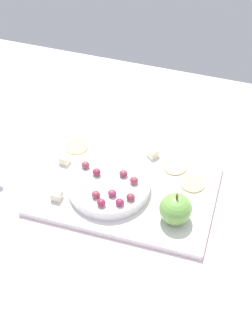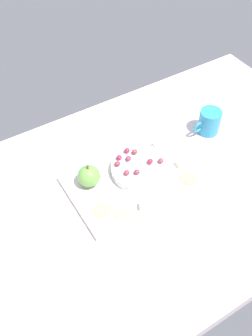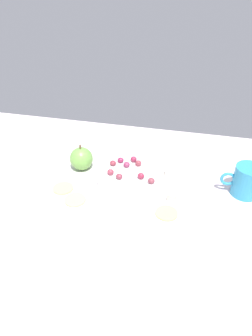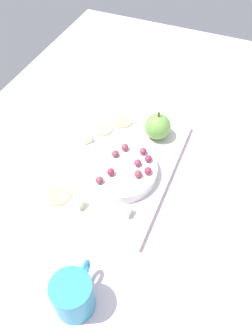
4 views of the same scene
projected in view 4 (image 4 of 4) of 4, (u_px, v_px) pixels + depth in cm
name	position (u px, v px, depth cm)	size (l,w,h in cm)	color
table	(106.00, 169.00, 84.86)	(142.44, 81.22, 4.82)	silver
platter	(120.00, 165.00, 81.46)	(38.32, 24.71, 1.47)	silver
serving_dish	(119.00, 170.00, 77.84)	(17.62, 17.62, 2.59)	white
apple_whole	(158.00, 126.00, 84.40)	(6.54, 6.54, 6.54)	#71AF4B
apple_stem	(159.00, 114.00, 81.46)	(0.50, 0.50, 1.20)	brown
cheese_cube_0	(126.00, 211.00, 70.85)	(2.08, 2.08, 2.08)	#ECE1C5
cheese_cube_1	(86.00, 138.00, 84.88)	(2.08, 2.08, 2.08)	#F9F4CD
cheese_cube_2	(79.00, 203.00, 72.13)	(2.08, 2.08, 2.08)	#F8ECBF
cracker_0	(122.00, 121.00, 90.28)	(5.38, 5.38, 0.40)	#DEC381
cracker_1	(102.00, 129.00, 88.36)	(5.38, 5.38, 0.40)	#DBBE86
cracker_2	(59.00, 195.00, 74.56)	(5.38, 5.38, 0.40)	#D9BF7D
grape_0	(138.00, 163.00, 76.51)	(1.79, 1.61, 1.50)	#903457
grape_1	(143.00, 151.00, 78.85)	(1.79, 1.61, 1.49)	#8D3341
grape_2	(111.00, 172.00, 74.66)	(1.79, 1.61, 1.70)	#962A42
grape_3	(99.00, 180.00, 73.28)	(1.79, 1.61, 1.55)	#893D49
grape_4	(148.00, 171.00, 74.91)	(1.79, 1.61, 1.65)	#952A47
grape_5	(138.00, 174.00, 74.32)	(1.79, 1.61, 1.64)	#913A46
grape_6	(125.00, 147.00, 79.58)	(1.79, 1.61, 1.63)	#993B4C
grape_7	(148.00, 159.00, 77.35)	(1.79, 1.61, 1.49)	#8E284C
grape_8	(115.00, 154.00, 78.36)	(1.79, 1.61, 1.46)	#893747
cup	(73.00, 295.00, 57.93)	(10.38, 7.17, 8.32)	#3096BF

